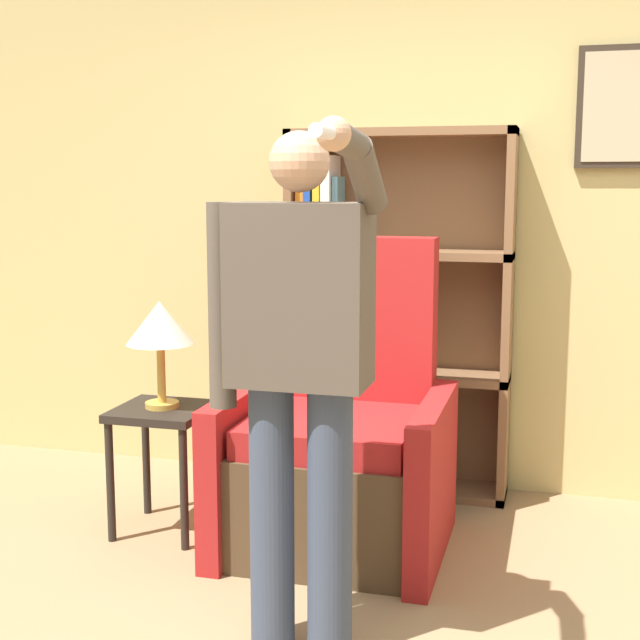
{
  "coord_description": "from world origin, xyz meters",
  "views": [
    {
      "loc": [
        0.61,
        -2.49,
        1.56
      ],
      "look_at": [
        -0.24,
        0.63,
        1.06
      ],
      "focal_mm": 50.0,
      "sensor_mm": 36.0,
      "label": 1
    }
  ],
  "objects": [
    {
      "name": "person_standing",
      "position": [
        -0.19,
        0.2,
        0.99
      ],
      "size": [
        0.59,
        0.78,
        1.73
      ],
      "color": "#384256",
      "rests_on": "ground_plane"
    },
    {
      "name": "bookcase",
      "position": [
        -0.3,
        1.87,
        0.88
      ],
      "size": [
        1.11,
        0.28,
        1.82
      ],
      "color": "brown",
      "rests_on": "ground_plane"
    },
    {
      "name": "table_lamp",
      "position": [
        -1.08,
        1.04,
        0.94
      ],
      "size": [
        0.3,
        0.3,
        0.48
      ],
      "color": "gold",
      "rests_on": "side_table"
    },
    {
      "name": "armchair",
      "position": [
        -0.29,
        1.13,
        0.41
      ],
      "size": [
        0.94,
        0.86,
        1.32
      ],
      "color": "#4C3823",
      "rests_on": "ground_plane"
    },
    {
      "name": "side_table",
      "position": [
        -1.08,
        1.04,
        0.46
      ],
      "size": [
        0.4,
        0.4,
        0.57
      ],
      "color": "black",
      "rests_on": "ground_plane"
    },
    {
      "name": "wall_back",
      "position": [
        0.01,
        2.03,
        1.4
      ],
      "size": [
        8.0,
        0.11,
        2.8
      ],
      "color": "tan",
      "rests_on": "ground_plane"
    }
  ]
}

